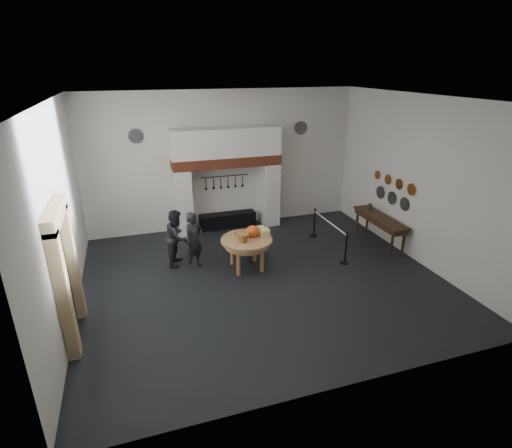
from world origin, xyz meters
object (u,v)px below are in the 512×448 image
object	(u,v)px
work_table	(247,240)
barrier_post_far	(314,223)
barrier_post_near	(346,249)
iron_range	(228,220)
side_table	(380,218)
visitor_far	(177,237)
visitor_near	(194,241)

from	to	relation	value
work_table	barrier_post_far	world-z (taller)	barrier_post_far
barrier_post_near	barrier_post_far	bearing A→B (deg)	90.00
barrier_post_near	iron_range	bearing A→B (deg)	124.42
side_table	barrier_post_near	size ratio (longest dim) A/B	2.44
visitor_far	barrier_post_near	distance (m)	4.68
visitor_near	side_table	xyz separation A→B (m)	(5.66, -0.20, 0.07)
visitor_far	barrier_post_near	world-z (taller)	visitor_far
visitor_far	barrier_post_near	bearing A→B (deg)	-87.37
work_table	barrier_post_near	distance (m)	2.79
visitor_near	barrier_post_near	bearing A→B (deg)	-46.98
barrier_post_far	iron_range	bearing A→B (deg)	146.93
iron_range	barrier_post_far	world-z (taller)	barrier_post_far
barrier_post_near	barrier_post_far	size ratio (longest dim) A/B	1.00
visitor_near	barrier_post_near	world-z (taller)	visitor_near
visitor_near	visitor_far	xyz separation A→B (m)	(-0.40, 0.40, -0.01)
visitor_near	barrier_post_near	size ratio (longest dim) A/B	1.78
visitor_far	barrier_post_far	bearing A→B (deg)	-62.20
visitor_near	visitor_far	bearing A→B (deg)	102.52
barrier_post_near	barrier_post_far	world-z (taller)	same
iron_range	barrier_post_near	distance (m)	4.38
side_table	barrier_post_near	bearing A→B (deg)	-152.64
visitor_far	iron_range	bearing A→B (deg)	-21.50
work_table	visitor_near	world-z (taller)	visitor_near
visitor_far	work_table	bearing A→B (deg)	-95.88
visitor_far	barrier_post_far	world-z (taller)	visitor_far
iron_range	visitor_near	xyz separation A→B (m)	(-1.56, -2.57, 0.55)
work_table	iron_range	bearing A→B (deg)	85.76
iron_range	visitor_far	bearing A→B (deg)	-132.16
work_table	barrier_post_far	xyz separation A→B (m)	(2.70, 1.42, -0.39)
barrier_post_near	barrier_post_far	distance (m)	2.00
work_table	visitor_near	xyz separation A→B (m)	(-1.34, 0.47, -0.04)
iron_range	barrier_post_near	bearing A→B (deg)	-55.58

